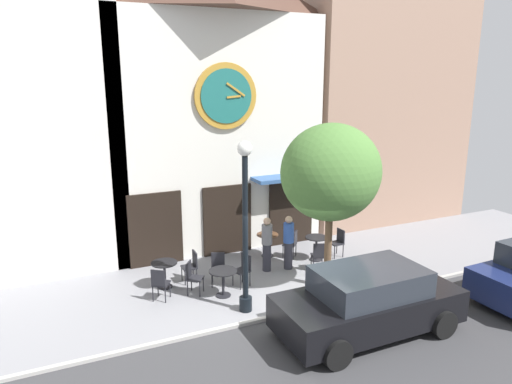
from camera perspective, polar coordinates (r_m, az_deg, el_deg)
name	(u,v)px	position (r m, az deg, el deg)	size (l,w,h in m)	color
ground_plane	(320,337)	(11.27, 7.81, -16.99)	(25.10, 11.49, 0.13)	gray
clock_building	(214,100)	(15.74, -5.05, 10.99)	(7.09, 3.21, 9.59)	silver
neighbor_building_right	(367,78)	(20.50, 13.32, 13.25)	(6.87, 4.87, 11.26)	#9E7A66
street_lamp	(245,228)	(11.35, -1.31, -4.38)	(0.36, 0.36, 4.29)	black
street_tree	(331,173)	(12.55, 9.07, 2.33)	(2.73, 2.46, 4.57)	brown
cafe_table_near_door	(164,270)	(13.42, -11.03, -9.20)	(0.72, 0.72, 0.74)	black
cafe_table_center	(223,277)	(12.73, -4.01, -10.28)	(0.75, 0.75, 0.73)	black
cafe_table_center_right	(267,241)	(15.36, 1.40, -5.90)	(0.71, 0.71, 0.75)	black
cafe_table_center_left	(316,244)	(15.16, 7.32, -6.22)	(0.71, 0.71, 0.77)	black
cafe_chair_by_entrance	(218,266)	(13.44, -4.62, -8.95)	(0.52, 0.52, 0.90)	black
cafe_chair_curbside	(160,282)	(12.69, -11.57, -10.63)	(0.56, 0.56, 0.90)	black
cafe_chair_facing_wall	(192,275)	(12.94, -7.73, -9.96)	(0.56, 0.56, 0.90)	black
cafe_chair_outer	(338,241)	(15.60, 9.92, -5.81)	(0.42, 0.42, 0.90)	black
cafe_chair_under_awning	(192,264)	(13.66, -7.79, -8.64)	(0.40, 0.40, 0.90)	black
cafe_chair_left_end	(244,267)	(13.32, -1.51, -9.12)	(0.50, 0.50, 0.90)	black
cafe_chair_near_tree	(319,254)	(14.37, 7.60, -7.47)	(0.51, 0.51, 0.90)	black
cafe_chair_corner	(292,242)	(15.27, 4.40, -6.07)	(0.57, 0.57, 0.90)	black
pedestrian_blue	(288,242)	(14.32, 3.95, -6.04)	(0.34, 0.34, 1.67)	#2D2D38
pedestrian_grey	(267,244)	(14.15, 1.33, -6.26)	(0.40, 0.40, 1.67)	#2D2D38
parked_car_black	(368,301)	(11.25, 13.45, -12.76)	(4.31, 2.03, 1.55)	black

